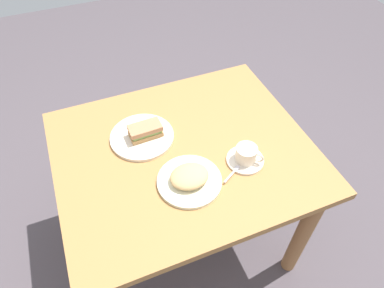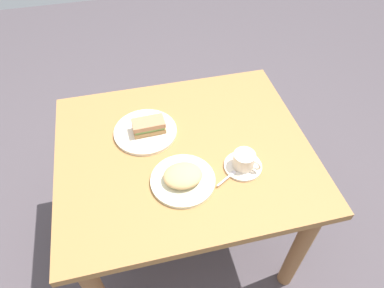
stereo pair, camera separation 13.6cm
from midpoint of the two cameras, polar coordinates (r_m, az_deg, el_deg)
name	(u,v)px [view 1 (the left image)]	position (r m, az deg, el deg)	size (l,w,h in m)	color
ground_plane	(186,235)	(1.99, -3.02, -14.89)	(6.00, 6.00, 0.00)	#4D454A
dining_table	(184,169)	(1.49, -3.91, -4.38)	(1.01, 0.86, 0.72)	#A2703D
sandwich_plate	(142,137)	(1.45, -10.95, 1.05)	(0.26, 0.26, 0.01)	beige
sandwich_front	(145,131)	(1.42, -10.46, 2.01)	(0.13, 0.07, 0.05)	#AD7E4B
coffee_saucer	(245,160)	(1.35, 5.92, -2.81)	(0.15, 0.15, 0.01)	beige
coffee_cup	(247,154)	(1.32, 6.12, -1.77)	(0.09, 0.09, 0.06)	beige
spoon	(234,171)	(1.30, 4.06, -4.66)	(0.09, 0.06, 0.01)	silver
side_plate	(189,181)	(1.28, -3.50, -6.30)	(0.24, 0.24, 0.01)	beige
side_food_pile	(189,176)	(1.26, -3.56, -5.52)	(0.14, 0.12, 0.04)	tan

